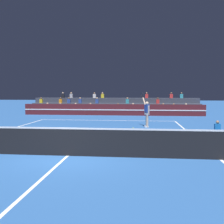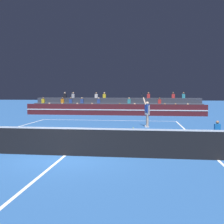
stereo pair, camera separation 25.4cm
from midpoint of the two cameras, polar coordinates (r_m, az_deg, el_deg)
name	(u,v)px [view 1 (the left image)]	position (r m, az deg, el deg)	size (l,w,h in m)	color
ground_plane	(68,156)	(10.03, -10.36, -9.36)	(120.00, 120.00, 0.00)	#285699
court_lines	(68,156)	(10.03, -10.36, -9.34)	(11.10, 23.90, 0.01)	white
tennis_net	(67,141)	(9.91, -10.40, -6.31)	(12.00, 0.10, 1.10)	black
sponsor_banner_wall	(113,110)	(26.01, -0.16, 0.48)	(18.00, 0.26, 1.10)	#51191E
bleacher_stand	(115,107)	(28.52, 0.36, 1.04)	(18.10, 2.85, 2.28)	#383D4C
ball_kid_courtside	(217,130)	(15.04, 21.50, -3.67)	(0.30, 0.36, 0.84)	black
tennis_player	(147,112)	(17.56, 7.16, -0.11)	(0.62, 1.11, 2.39)	beige
tennis_ball	(133,128)	(16.99, 4.17, -3.46)	(0.07, 0.07, 0.07)	#C6DB33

